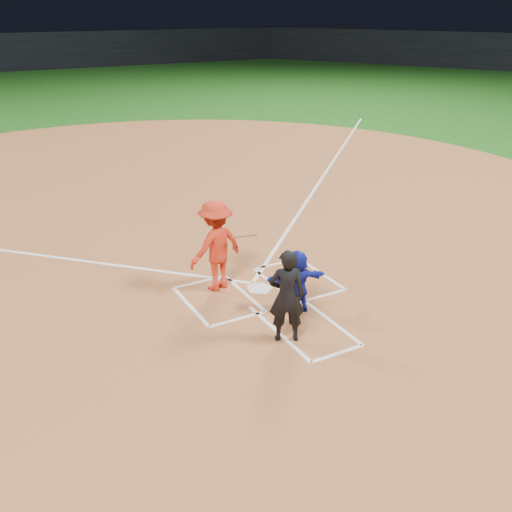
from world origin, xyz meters
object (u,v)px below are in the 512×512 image
umpire (287,296)px  home_plate (259,289)px  batter_at_plate (216,246)px  catcher (298,281)px

umpire → home_plate: bearing=-80.7°
umpire → batter_at_plate: size_ratio=0.90×
home_plate → umpire: bearing=74.6°
catcher → umpire: 1.12m
home_plate → umpire: 2.21m
batter_at_plate → umpire: bearing=-84.9°
catcher → batter_at_plate: 1.94m
umpire → batter_at_plate: (-0.22, 2.45, 0.10)m
home_plate → batter_at_plate: 1.32m
home_plate → catcher: bearing=100.1°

